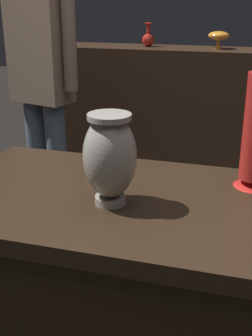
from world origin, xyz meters
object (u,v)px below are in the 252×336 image
at_px(shelf_vase_center, 219,36).
at_px(visitor_near_left, 41,72).
at_px(shelf_vase_left, 148,39).
at_px(vase_centerpiece, 110,156).

distance_m(shelf_vase_center, visitor_near_left, 1.44).
distance_m(shelf_vase_center, shelf_vase_left, 0.52).
distance_m(vase_centerpiece, shelf_vase_left, 2.33).
bearing_deg(vase_centerpiece, visitor_near_left, 124.19).
xyz_separation_m(shelf_vase_center, shelf_vase_left, (-0.52, 0.01, -0.03)).
height_order(shelf_vase_center, visitor_near_left, visitor_near_left).
height_order(shelf_vase_center, shelf_vase_left, shelf_vase_left).
bearing_deg(visitor_near_left, shelf_vase_center, -109.95).
xyz_separation_m(shelf_vase_left, visitor_near_left, (-0.30, -1.18, -0.08)).
bearing_deg(shelf_vase_center, vase_centerpiece, -91.90).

